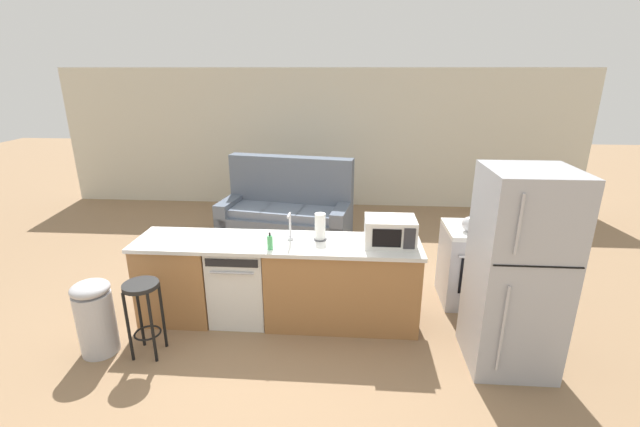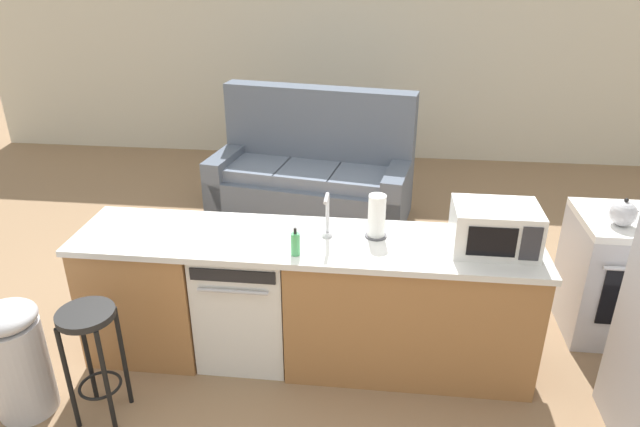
{
  "view_description": "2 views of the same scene",
  "coord_description": "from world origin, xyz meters",
  "views": [
    {
      "loc": [
        0.88,
        -4.01,
        2.57
      ],
      "look_at": [
        0.53,
        0.84,
        0.93
      ],
      "focal_mm": 24.0,
      "sensor_mm": 36.0,
      "label": 1
    },
    {
      "loc": [
        0.6,
        -3.13,
        2.56
      ],
      "look_at": [
        0.22,
        0.2,
        0.99
      ],
      "focal_mm": 32.0,
      "sensor_mm": 36.0,
      "label": 2
    }
  ],
  "objects": [
    {
      "name": "soap_bottle",
      "position": [
        0.12,
        -0.21,
        0.97
      ],
      "size": [
        0.06,
        0.06,
        0.18
      ],
      "color": "#4CB266",
      "rests_on": "kitchen_counter"
    },
    {
      "name": "stove_range",
      "position": [
        2.35,
        0.55,
        0.45
      ],
      "size": [
        0.76,
        0.68,
        0.9
      ],
      "color": "#B7B7BC",
      "rests_on": "ground_plane"
    },
    {
      "name": "microwave",
      "position": [
        1.29,
        -0.0,
        1.04
      ],
      "size": [
        0.5,
        0.37,
        0.28
      ],
      "color": "white",
      "rests_on": "kitchen_counter"
    },
    {
      "name": "paper_towel_roll",
      "position": [
        0.59,
        0.08,
        1.04
      ],
      "size": [
        0.14,
        0.14,
        0.28
      ],
      "color": "#4C4C51",
      "rests_on": "kitchen_counter"
    },
    {
      "name": "ground_plane",
      "position": [
        0.0,
        0.0,
        0.0
      ],
      "size": [
        24.0,
        24.0,
        0.0
      ],
      "primitive_type": "plane",
      "color": "#896B4C"
    },
    {
      "name": "couch",
      "position": [
        -0.09,
        2.36,
        0.39
      ],
      "size": [
        2.12,
        1.22,
        1.27
      ],
      "color": "#515B6B",
      "rests_on": "ground_plane"
    },
    {
      "name": "trash_bin",
      "position": [
        -1.46,
        -0.7,
        0.38
      ],
      "size": [
        0.35,
        0.35,
        0.74
      ],
      "color": "#B7B7BC",
      "rests_on": "ground_plane"
    },
    {
      "name": "dishwasher",
      "position": [
        -0.25,
        -0.0,
        0.42
      ],
      "size": [
        0.58,
        0.61,
        0.84
      ],
      "color": "silver",
      "rests_on": "ground_plane"
    },
    {
      "name": "kitchen_counter",
      "position": [
        0.24,
        0.0,
        0.42
      ],
      "size": [
        2.94,
        0.66,
        0.9
      ],
      "color": "#9E6B3D",
      "rests_on": "ground_plane"
    },
    {
      "name": "kettle",
      "position": [
        2.18,
        0.42,
        0.99
      ],
      "size": [
        0.21,
        0.17,
        0.19
      ],
      "color": "#B2B2B7",
      "rests_on": "stove_range"
    },
    {
      "name": "bar_stool",
      "position": [
        -0.98,
        -0.69,
        0.54
      ],
      "size": [
        0.32,
        0.32,
        0.74
      ],
      "color": "black",
      "rests_on": "ground_plane"
    },
    {
      "name": "wall_back",
      "position": [
        0.3,
        4.2,
        1.3
      ],
      "size": [
        10.0,
        0.06,
        2.6
      ],
      "color": "beige",
      "rests_on": "ground_plane"
    },
    {
      "name": "sink_faucet",
      "position": [
        0.28,
        0.04,
        1.03
      ],
      "size": [
        0.07,
        0.18,
        0.3
      ],
      "color": "silver",
      "rests_on": "kitchen_counter"
    }
  ]
}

